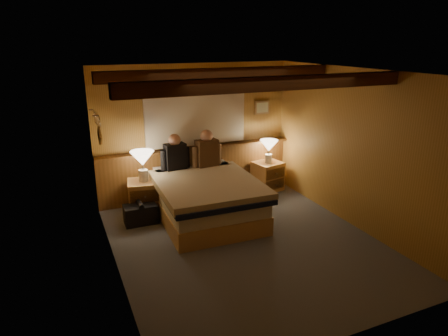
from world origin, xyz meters
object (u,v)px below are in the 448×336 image
nightstand_right (268,176)px  lamp_right (269,147)px  duffel_bag (140,214)px  bed (206,198)px  person_left (175,155)px  person_right (207,151)px  lamp_left (142,160)px  nightstand_left (145,198)px

nightstand_right → lamp_right: size_ratio=1.32×
duffel_bag → bed: bearing=-13.2°
lamp_right → person_left: person_left is taller
person_left → person_right: size_ratio=0.95×
person_right → duffel_bag: person_right is taller
bed → person_right: person_right is taller
nightstand_right → lamp_left: lamp_left is taller
nightstand_right → person_right: bearing=171.4°
person_right → duffel_bag: (-1.30, -0.42, -0.78)m
person_left → person_right: 0.56m
nightstand_left → person_right: person_right is taller
bed → person_right: 0.94m
bed → person_left: size_ratio=3.19×
person_left → duffel_bag: (-0.74, -0.47, -0.76)m
lamp_right → person_left: (-1.82, -0.00, 0.06)m
nightstand_right → duffel_bag: size_ratio=1.15×
bed → lamp_left: lamp_left is taller
lamp_left → duffel_bag: (-0.15, -0.34, -0.77)m
bed → person_left: person_left is taller
nightstand_right → person_left: bearing=168.9°
bed → nightstand_right: bed is taller
nightstand_left → person_right: (1.15, 0.10, 0.65)m
bed → duffel_bag: 1.07m
lamp_right → person_left: size_ratio=0.70×
duffel_bag → person_left: bearing=33.1°
lamp_left → duffel_bag: 0.86m
bed → lamp_right: (1.54, 0.72, 0.51)m
nightstand_left → duffel_bag: (-0.15, -0.32, -0.13)m
duffel_bag → nightstand_right: bearing=11.7°
person_right → bed: bearing=-117.9°
nightstand_left → person_right: 1.32m
nightstand_right → lamp_right: 0.59m
lamp_left → person_left: (0.59, 0.13, -0.01)m
lamp_left → lamp_right: 2.41m
lamp_left → nightstand_left: bearing=-91.0°
nightstand_right → person_right: 1.44m
nightstand_left → lamp_right: bearing=13.9°
duffel_bag → person_right: bearing=18.7°
bed → person_left: bearing=113.2°
person_left → nightstand_left: bearing=-171.5°
nightstand_right → lamp_left: size_ratio=1.16×
duffel_bag → nightstand_left: bearing=65.1°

